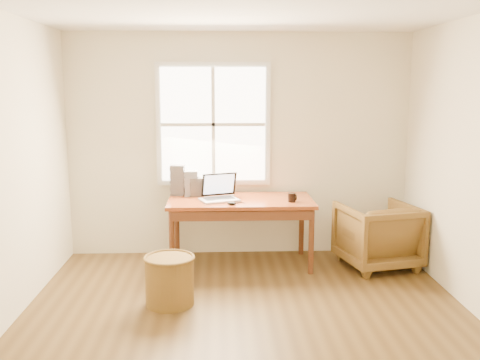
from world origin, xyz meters
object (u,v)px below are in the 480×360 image
object	(u,v)px
desk	(241,201)
armchair	(378,235)
wicker_stool	(170,281)
laptop	(219,186)
coffee_mug	(292,197)
cd_stack_a	(191,183)

from	to	relation	value
desk	armchair	xyz separation A→B (m)	(1.51, -0.14, -0.37)
desk	wicker_stool	bearing A→B (deg)	-122.32
desk	laptop	world-z (taller)	laptop
coffee_mug	armchair	bearing A→B (deg)	12.15
laptop	coffee_mug	world-z (taller)	laptop
desk	laptop	bearing A→B (deg)	-161.86
armchair	cd_stack_a	distance (m)	2.17
desk	armchair	world-z (taller)	desk
desk	wicker_stool	world-z (taller)	desk
armchair	coffee_mug	distance (m)	1.06
wicker_stool	cd_stack_a	size ratio (longest dim) A/B	1.51
armchair	wicker_stool	distance (m)	2.42
laptop	armchair	bearing A→B (deg)	-21.85
coffee_mug	wicker_stool	bearing A→B (deg)	-130.90
laptop	cd_stack_a	world-z (taller)	laptop
wicker_stool	laptop	bearing A→B (deg)	65.86
armchair	coffee_mug	xyz separation A→B (m)	(-0.96, -0.01, 0.44)
desk	laptop	size ratio (longest dim) A/B	3.53
cd_stack_a	coffee_mug	bearing A→B (deg)	-17.80
desk	coffee_mug	bearing A→B (deg)	-15.21
armchair	laptop	world-z (taller)	laptop
desk	wicker_stool	size ratio (longest dim) A/B	3.60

